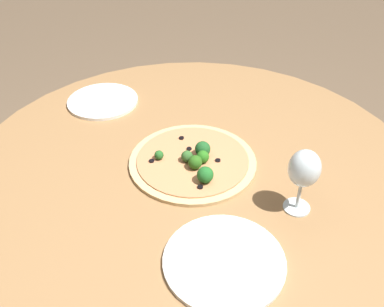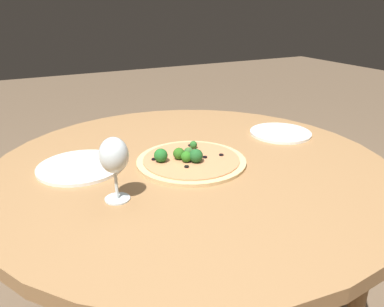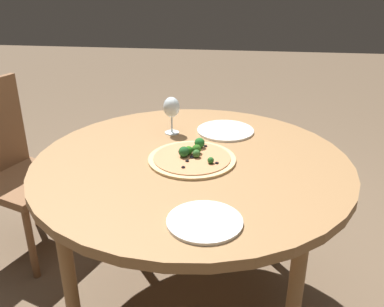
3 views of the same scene
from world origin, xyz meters
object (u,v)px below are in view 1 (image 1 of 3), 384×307
wine_glass (304,170)px  pizza (193,160)px  plate_near (103,101)px  plate_far (224,261)px

wine_glass → pizza: bearing=-65.4°
wine_glass → plate_near: 0.73m
wine_glass → plate_far: (0.23, 0.04, -0.11)m
pizza → wine_glass: wine_glass is taller
pizza → wine_glass: (-0.12, 0.27, 0.10)m
plate_near → plate_far: (0.03, 0.73, 0.00)m
plate_far → plate_near: bearing=-92.1°
pizza → plate_near: pizza is taller
wine_glass → plate_far: size_ratio=0.65×
wine_glass → plate_far: 0.26m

